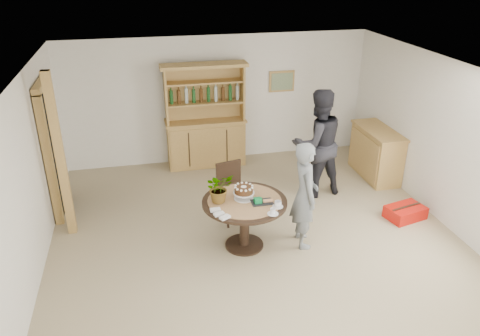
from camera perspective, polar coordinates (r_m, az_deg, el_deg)
name	(u,v)px	position (r m, az deg, el deg)	size (l,w,h in m)	color
ground	(263,254)	(6.79, 2.78, -10.38)	(7.00, 7.00, 0.00)	tan
room_shell	(266,140)	(5.96, 3.14, 3.42)	(6.04, 7.04, 2.52)	white
doorway	(52,147)	(7.98, -21.93, 2.40)	(0.13, 1.10, 2.18)	black
pine_post	(60,157)	(7.15, -21.08, 1.24)	(0.12, 0.12, 2.50)	tan
hutch	(206,132)	(9.24, -4.21, 4.42)	(1.62, 0.54, 2.04)	tan
sideboard	(376,153)	(9.15, 16.26, 1.78)	(0.54, 1.26, 0.94)	tan
dining_table	(245,210)	(6.63, 0.55, -5.12)	(1.20, 1.20, 0.76)	black
dining_chair	(231,188)	(7.37, -1.04, -2.43)	(0.50, 0.50, 0.95)	black
birthday_cake	(244,191)	(6.54, 0.46, -2.79)	(0.30, 0.30, 0.20)	white
flower_vase	(219,188)	(6.43, -2.57, -2.42)	(0.38, 0.33, 0.42)	#3F7233
gift_tray	(262,201)	(6.48, 2.66, -4.06)	(0.30, 0.20, 0.08)	black
coffee_cup_a	(278,204)	(6.39, 4.64, -4.43)	(0.15, 0.15, 0.09)	white
coffee_cup_b	(273,212)	(6.22, 4.03, -5.34)	(0.15, 0.15, 0.08)	white
napkins	(220,214)	(6.21, -2.48, -5.58)	(0.24, 0.33, 0.03)	white
teen_boy	(305,195)	(6.68, 7.89, -3.27)	(0.58, 0.38, 1.59)	slate
adult_person	(317,143)	(8.08, 9.41, 3.00)	(0.92, 0.72, 1.90)	black
red_suitcase	(405,212)	(8.02, 19.50, -5.11)	(0.68, 0.53, 0.21)	red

